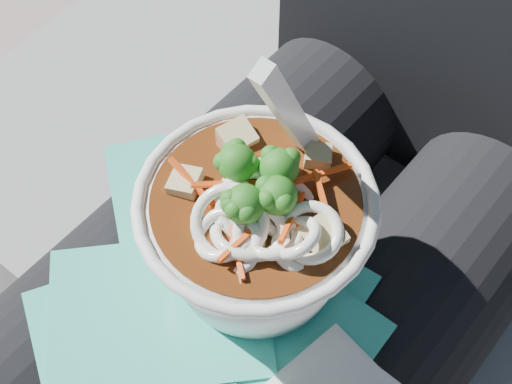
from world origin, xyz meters
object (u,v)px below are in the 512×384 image
Objects in this scene: lap at (263,307)px; plastic_bag at (206,299)px; person_body at (328,224)px; udon_bowl at (256,227)px; stone_ledge at (333,324)px.

plastic_bag is at bearing -103.87° from lap.
udon_bowl is (0.00, -0.10, 0.13)m from person_body.
stone_ledge is at bearing 86.31° from plastic_bag.
stone_ledge is 0.34m from person_body.
udon_bowl reaches higher than lap.
plastic_bag is at bearing -95.15° from person_body.
lap is 0.10m from person_body.
stone_ledge is 0.34m from lap.
udon_bowl is (0.00, -0.16, 0.46)m from stone_ledge.
stone_ledge is at bearing 90.32° from udon_bowl.
person_body is 0.16m from udon_bowl.
lap is 0.15m from udon_bowl.
plastic_bag reaches higher than lap.
udon_bowl reaches higher than stone_ledge.
stone_ledge is at bearing 90.00° from person_body.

